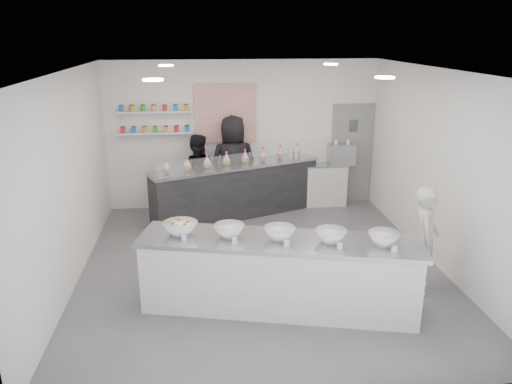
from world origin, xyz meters
TOP-DOWN VIEW (x-y plane):
  - floor at (0.00, 0.00)m, footprint 6.00×6.00m
  - ceiling at (0.00, 0.00)m, footprint 6.00×6.00m
  - back_wall at (0.00, 3.00)m, footprint 5.50×0.00m
  - left_wall at (-2.75, 0.00)m, footprint 0.00×6.00m
  - right_wall at (2.75, 0.00)m, footprint 0.00×6.00m
  - back_door at (2.30, 2.97)m, footprint 0.88×0.04m
  - pattern_panel at (-0.35, 2.98)m, footprint 1.25×0.03m
  - jar_shelf_lower at (-1.75, 2.90)m, footprint 1.45×0.22m
  - jar_shelf_upper at (-1.75, 2.90)m, footprint 1.45×0.22m
  - preserve_jars at (-1.75, 2.88)m, footprint 1.45×0.10m
  - downlight_0 at (-1.40, -1.00)m, footprint 0.24×0.24m
  - downlight_1 at (1.40, -1.00)m, footprint 0.24×0.24m
  - downlight_2 at (-1.40, 1.60)m, footprint 0.24×0.24m
  - downlight_3 at (1.40, 1.60)m, footprint 0.24×0.24m
  - prep_counter at (0.08, -1.23)m, footprint 3.73×1.69m
  - back_bar at (-0.20, 2.31)m, footprint 3.41×1.87m
  - sneeze_guard at (-0.09, 2.03)m, footprint 3.14×1.29m
  - espresso_ledge at (1.55, 2.78)m, footprint 1.19×0.38m
  - espresso_machine at (2.03, 2.78)m, footprint 0.53×0.37m
  - cup_stacks at (1.00, 2.78)m, footprint 0.24×0.24m
  - prep_bowls at (0.08, -1.23)m, footprint 3.03×1.22m
  - label_cards at (0.21, -1.74)m, footprint 2.66×0.04m
  - cookie_bags at (-0.20, 2.31)m, footprint 2.80×1.26m
  - woman_prep at (2.18, -0.96)m, footprint 0.56×0.66m
  - staff_left at (-0.96, 2.60)m, footprint 0.89×0.76m
  - staff_right at (-0.24, 2.56)m, footprint 1.03×0.74m

SIDE VIEW (x-z plane):
  - floor at x=0.00m, z-range 0.00..0.00m
  - espresso_ledge at x=1.55m, z-range 0.00..0.88m
  - prep_counter at x=0.08m, z-range 0.00..0.99m
  - back_bar at x=-0.20m, z-range 0.00..1.06m
  - woman_prep at x=2.18m, z-range 0.00..1.53m
  - staff_left at x=-0.96m, z-range 0.00..1.62m
  - staff_right at x=-0.24m, z-range 0.00..1.98m
  - label_cards at x=0.21m, z-range 0.99..1.06m
  - cup_stacks at x=1.00m, z-range 0.88..1.20m
  - back_door at x=2.30m, z-range 0.00..2.10m
  - prep_bowls at x=0.08m, z-range 0.99..1.15m
  - espresso_machine at x=2.03m, z-range 0.88..1.29m
  - cookie_bags at x=-0.20m, z-range 1.06..1.34m
  - sneeze_guard at x=-0.09m, z-range 1.06..1.35m
  - back_wall at x=0.00m, z-range -1.25..4.25m
  - left_wall at x=-2.75m, z-range -1.50..4.50m
  - right_wall at x=2.75m, z-range -1.50..4.50m
  - jar_shelf_lower at x=-1.75m, z-range 1.58..1.62m
  - preserve_jars at x=-1.75m, z-range 1.60..2.16m
  - pattern_panel at x=-0.35m, z-range 1.35..2.55m
  - jar_shelf_upper at x=-1.75m, z-range 2.00..2.04m
  - downlight_0 at x=-1.40m, z-range 2.97..2.99m
  - downlight_1 at x=1.40m, z-range 2.97..2.99m
  - downlight_2 at x=-1.40m, z-range 2.97..2.99m
  - downlight_3 at x=1.40m, z-range 2.97..2.99m
  - ceiling at x=0.00m, z-range 3.00..3.00m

